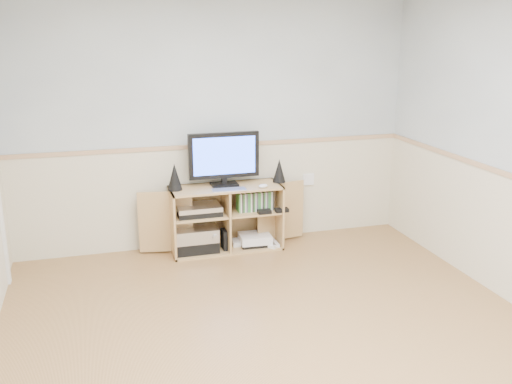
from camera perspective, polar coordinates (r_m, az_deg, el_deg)
The scene contains 11 objects.
room at distance 3.64m, azimuth 1.97°, elevation 1.38°, with size 4.04×4.54×2.54m.
media_cabinet at distance 5.72m, azimuth -3.14°, elevation -2.40°, with size 1.70×0.41×0.65m.
monitor at distance 5.56m, azimuth -3.22°, elevation 3.51°, with size 0.70×0.18×0.53m.
speaker_left at distance 5.48m, azimuth -8.14°, elevation 1.52°, with size 0.14×0.14×0.26m, color black.
speaker_right at distance 5.72m, azimuth 2.34°, elevation 2.16°, with size 0.13×0.13×0.24m, color black.
keyboard at distance 5.45m, azimuth -2.71°, elevation 0.23°, with size 0.33×0.13×0.01m, color silver.
mouse at distance 5.53m, azimuth 0.71°, elevation 0.62°, with size 0.10×0.06×0.04m, color white.
av_components at distance 5.65m, azimuth -5.92°, elevation -3.91°, with size 0.51×0.32×0.47m.
game_consoles at distance 5.82m, azimuth -0.24°, elevation -4.80°, with size 0.45×0.30×0.11m.
game_cases at distance 5.68m, azimuth -0.11°, elevation -0.89°, with size 0.36×0.14×0.19m, color #3F8C3F.
wall_outlet at distance 6.07m, azimuth 5.25°, elevation 1.27°, with size 0.12×0.03×0.12m, color white.
Camera 1 is at (-1.16, -3.23, 2.13)m, focal length 40.00 mm.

